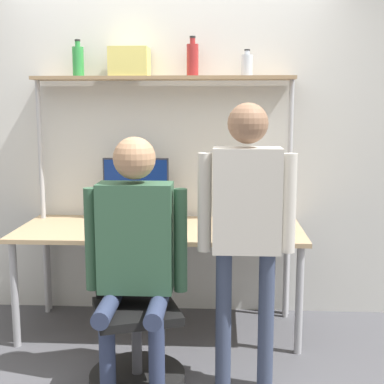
{
  "coord_description": "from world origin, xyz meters",
  "views": [
    {
      "loc": [
        0.42,
        -3.25,
        1.61
      ],
      "look_at": [
        0.26,
        -0.15,
        1.1
      ],
      "focal_mm": 50.0,
      "sensor_mm": 36.0,
      "label": 1
    }
  ],
  "objects_px": {
    "person_seated": "(135,242)",
    "bottle_green": "(78,61)",
    "laptop": "(148,224)",
    "monitor": "(136,187)",
    "cell_phone": "(181,234)",
    "storage_box": "(129,62)",
    "bottle_red": "(193,59)",
    "office_chair": "(135,334)",
    "bottle_clear": "(247,65)",
    "person_standing": "(246,212)"
  },
  "relations": [
    {
      "from": "bottle_clear",
      "to": "storage_box",
      "type": "distance_m",
      "value": 0.85
    },
    {
      "from": "bottle_clear",
      "to": "office_chair",
      "type": "bearing_deg",
      "value": -123.92
    },
    {
      "from": "laptop",
      "to": "person_seated",
      "type": "distance_m",
      "value": 0.59
    },
    {
      "from": "laptop",
      "to": "storage_box",
      "type": "bearing_deg",
      "value": 112.1
    },
    {
      "from": "laptop",
      "to": "bottle_green",
      "type": "relative_size",
      "value": 1.06
    },
    {
      "from": "monitor",
      "to": "cell_phone",
      "type": "bearing_deg",
      "value": -50.59
    },
    {
      "from": "monitor",
      "to": "laptop",
      "type": "relative_size",
      "value": 1.75
    },
    {
      "from": "monitor",
      "to": "cell_phone",
      "type": "height_order",
      "value": "monitor"
    },
    {
      "from": "person_seated",
      "to": "bottle_clear",
      "type": "bearing_deg",
      "value": 57.63
    },
    {
      "from": "office_chair",
      "to": "bottle_green",
      "type": "xyz_separation_m",
      "value": [
        -0.55,
        1.0,
        1.65
      ]
    },
    {
      "from": "laptop",
      "to": "bottle_red",
      "type": "distance_m",
      "value": 1.24
    },
    {
      "from": "bottle_clear",
      "to": "bottle_green",
      "type": "height_order",
      "value": "bottle_green"
    },
    {
      "from": "bottle_red",
      "to": "person_seated",
      "type": "bearing_deg",
      "value": -104.51
    },
    {
      "from": "bottle_red",
      "to": "cell_phone",
      "type": "bearing_deg",
      "value": -96.19
    },
    {
      "from": "person_standing",
      "to": "bottle_green",
      "type": "distance_m",
      "value": 1.82
    },
    {
      "from": "laptop",
      "to": "bottle_clear",
      "type": "bearing_deg",
      "value": 33.98
    },
    {
      "from": "person_seated",
      "to": "bottle_green",
      "type": "xyz_separation_m",
      "value": [
        -0.57,
        1.04,
        1.08
      ]
    },
    {
      "from": "bottle_green",
      "to": "storage_box",
      "type": "distance_m",
      "value": 0.38
    },
    {
      "from": "person_standing",
      "to": "bottle_red",
      "type": "height_order",
      "value": "bottle_red"
    },
    {
      "from": "person_standing",
      "to": "bottle_green",
      "type": "xyz_separation_m",
      "value": [
        -1.19,
        1.06,
        0.9
      ]
    },
    {
      "from": "monitor",
      "to": "laptop",
      "type": "height_order",
      "value": "monitor"
    },
    {
      "from": "office_chair",
      "to": "person_seated",
      "type": "xyz_separation_m",
      "value": [
        0.01,
        -0.04,
        0.57
      ]
    },
    {
      "from": "laptop",
      "to": "office_chair",
      "type": "height_order",
      "value": "laptop"
    },
    {
      "from": "office_chair",
      "to": "person_seated",
      "type": "distance_m",
      "value": 0.57
    },
    {
      "from": "person_standing",
      "to": "person_seated",
      "type": "bearing_deg",
      "value": 178.55
    },
    {
      "from": "laptop",
      "to": "person_standing",
      "type": "relative_size",
      "value": 0.17
    },
    {
      "from": "laptop",
      "to": "cell_phone",
      "type": "bearing_deg",
      "value": -6.28
    },
    {
      "from": "office_chair",
      "to": "bottle_green",
      "type": "bearing_deg",
      "value": 118.88
    },
    {
      "from": "bottle_green",
      "to": "storage_box",
      "type": "relative_size",
      "value": 0.94
    },
    {
      "from": "monitor",
      "to": "bottle_clear",
      "type": "distance_m",
      "value": 1.21
    },
    {
      "from": "office_chair",
      "to": "storage_box",
      "type": "height_order",
      "value": "storage_box"
    },
    {
      "from": "office_chair",
      "to": "bottle_red",
      "type": "height_order",
      "value": "bottle_red"
    },
    {
      "from": "monitor",
      "to": "bottle_green",
      "type": "relative_size",
      "value": 1.87
    },
    {
      "from": "office_chair",
      "to": "person_standing",
      "type": "xyz_separation_m",
      "value": [
        0.63,
        -0.06,
        0.75
      ]
    },
    {
      "from": "person_seated",
      "to": "bottle_green",
      "type": "distance_m",
      "value": 1.6
    },
    {
      "from": "storage_box",
      "to": "monitor",
      "type": "bearing_deg",
      "value": -31.58
    },
    {
      "from": "bottle_green",
      "to": "cell_phone",
      "type": "bearing_deg",
      "value": -31.17
    },
    {
      "from": "laptop",
      "to": "person_seated",
      "type": "relative_size",
      "value": 0.19
    },
    {
      "from": "person_seated",
      "to": "person_standing",
      "type": "height_order",
      "value": "person_standing"
    },
    {
      "from": "office_chair",
      "to": "person_standing",
      "type": "bearing_deg",
      "value": -5.06
    },
    {
      "from": "laptop",
      "to": "cell_phone",
      "type": "distance_m",
      "value": 0.23
    },
    {
      "from": "bottle_clear",
      "to": "bottle_red",
      "type": "height_order",
      "value": "bottle_red"
    },
    {
      "from": "cell_phone",
      "to": "bottle_clear",
      "type": "xyz_separation_m",
      "value": [
        0.44,
        0.47,
        1.14
      ]
    },
    {
      "from": "person_seated",
      "to": "bottle_green",
      "type": "relative_size",
      "value": 5.46
    },
    {
      "from": "bottle_red",
      "to": "bottle_green",
      "type": "relative_size",
      "value": 1.07
    },
    {
      "from": "person_seated",
      "to": "person_standing",
      "type": "xyz_separation_m",
      "value": [
        0.62,
        -0.02,
        0.18
      ]
    },
    {
      "from": "bottle_green",
      "to": "person_seated",
      "type": "bearing_deg",
      "value": -61.51
    },
    {
      "from": "bottle_green",
      "to": "monitor",
      "type": "bearing_deg",
      "value": -3.03
    },
    {
      "from": "person_standing",
      "to": "bottle_red",
      "type": "xyz_separation_m",
      "value": [
        -0.35,
        1.06,
        0.9
      ]
    },
    {
      "from": "laptop",
      "to": "monitor",
      "type": "bearing_deg",
      "value": 108.98
    }
  ]
}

